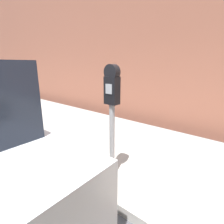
# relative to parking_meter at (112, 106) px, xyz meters

# --- Properties ---
(ground_plane) EXTENTS (60.00, 60.00, 0.00)m
(ground_plane) POSITION_rel_parking_meter_xyz_m (-0.38, -1.18, -1.23)
(ground_plane) COLOR #47474C
(sidewalk) EXTENTS (24.00, 2.80, 0.14)m
(sidewalk) POSITION_rel_parking_meter_xyz_m (-0.38, 1.02, -1.16)
(sidewalk) COLOR #ADAAA3
(sidewalk) RESTS_ON ground_plane
(building_facade) EXTENTS (24.00, 0.30, 6.05)m
(building_facade) POSITION_rel_parking_meter_xyz_m (-0.38, 2.95, 1.79)
(building_facade) COLOR #935642
(building_facade) RESTS_ON ground_plane
(parking_meter) EXTENTS (0.20, 0.13, 1.64)m
(parking_meter) POSITION_rel_parking_meter_xyz_m (0.00, 0.00, 0.00)
(parking_meter) COLOR gray
(parking_meter) RESTS_ON sidewalk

